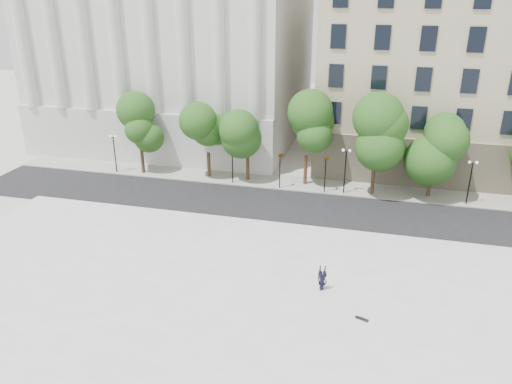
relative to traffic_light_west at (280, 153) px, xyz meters
The scene contains 12 objects.
ground 22.61m from the traffic_light_west, 88.53° to the right, with size 160.00×160.00×0.00m, color beige.
plaza 19.62m from the traffic_light_west, 88.31° to the right, with size 44.00×22.00×0.45m, color silver.
street 5.69m from the traffic_light_west, 82.44° to the right, with size 60.00×8.00×0.02m, color black.
far_sidewalk 4.05m from the traffic_light_west, 71.45° to the left, with size 60.00×4.00×0.12m, color #ADA99F.
building_west 24.88m from the traffic_light_west, 135.27° to the left, with size 31.50×27.65×25.60m.
building_east 27.47m from the traffic_light_west, 38.92° to the left, with size 36.00×26.15×23.00m.
traffic_light_west is the anchor object (origin of this frame).
traffic_light_east 4.43m from the traffic_light_west, ahead, with size 0.71×1.85×4.23m.
person_lying 18.74m from the traffic_light_west, 69.93° to the right, with size 0.63×0.41×1.72m, color black.
skateboard 22.12m from the traffic_light_west, 65.59° to the right, with size 0.80×0.21×0.08m, color black.
street_trees 5.71m from the traffic_light_west, 14.64° to the left, with size 41.75×5.21×7.90m.
lamp_posts 0.79m from the traffic_light_west, 47.09° to the left, with size 36.27×0.28×4.53m.
Camera 1 is at (8.31, -22.71, 18.70)m, focal length 35.00 mm.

